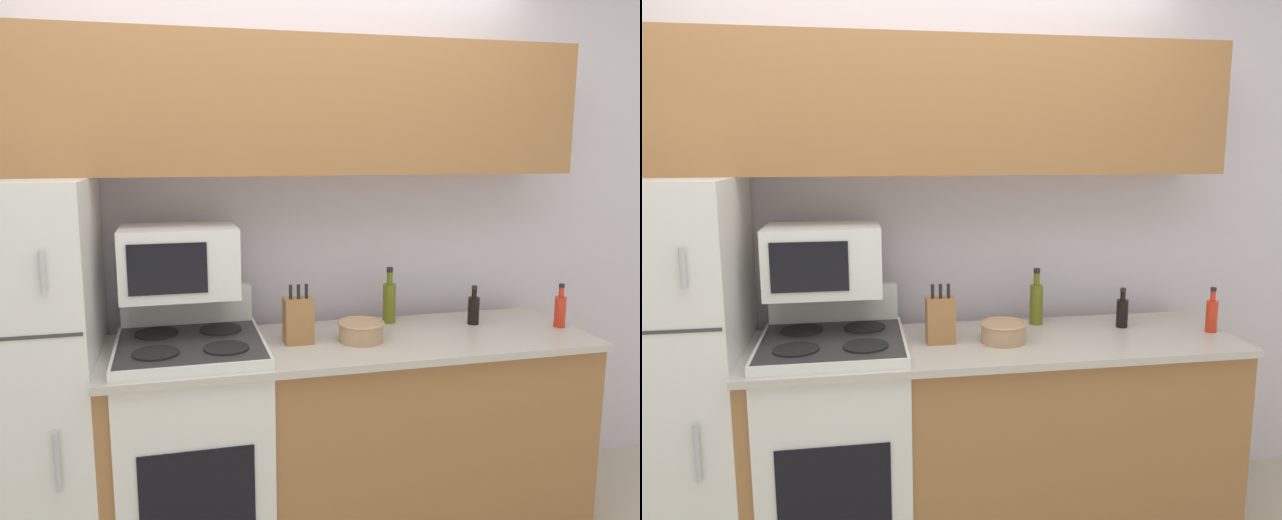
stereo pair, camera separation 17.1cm
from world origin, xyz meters
The scene contains 11 objects.
wall_back centered at (0.00, 0.72, 1.27)m, with size 8.00×0.05×2.55m.
lower_cabinets centered at (0.33, 0.30, 0.45)m, with size 2.05×0.63×0.90m.
refrigerator centered at (-1.03, 0.34, 0.79)m, with size 0.67×0.71×1.59m.
upper_cabinets centered at (0.00, 0.52, 1.87)m, with size 2.72×0.36×0.56m.
stove centered at (-0.35, 0.29, 0.49)m, with size 0.58×0.62×1.10m.
microwave centered at (-0.37, 0.40, 1.25)m, with size 0.46×0.34×0.28m.
knife_block centered at (0.10, 0.29, 1.00)m, with size 0.12×0.10×0.25m.
bowl centered at (0.36, 0.25, 0.94)m, with size 0.20×0.20×0.08m.
bottle_olive_oil centered at (0.57, 0.49, 1.00)m, with size 0.06×0.06×0.26m.
bottle_hot_sauce centered at (1.29, 0.24, 0.98)m, with size 0.05×0.05×0.20m.
bottle_soy_sauce centered at (0.94, 0.38, 0.97)m, with size 0.05×0.05×0.18m.
Camera 1 is at (-0.40, -2.16, 1.69)m, focal length 35.00 mm.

